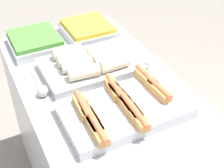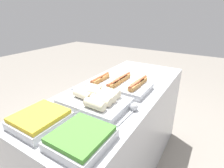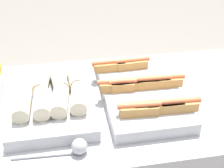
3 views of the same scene
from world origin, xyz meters
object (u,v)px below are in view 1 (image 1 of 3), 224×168
Objects in this scene: tray_hotdogs at (123,108)px; tray_side_back at (88,30)px; serving_spoon_near at (42,90)px; tray_wraps at (90,64)px; tray_side_front at (35,42)px; serving_spoon_far at (144,61)px.

tray_hotdogs is 1.78× the size of tray_side_back.
tray_hotdogs reaches higher than serving_spoon_near.
tray_wraps reaches higher than serving_spoon_near.
tray_side_front is at bearing -153.55° from tray_wraps.
tray_side_back reaches higher than serving_spoon_far.
tray_hotdogs is 1.11× the size of tray_wraps.
tray_side_back is 1.17× the size of serving_spoon_far.
tray_side_back is (0.00, 0.32, 0.00)m from tray_side_front.
tray_hotdogs is 0.72m from tray_side_back.
tray_wraps is 0.28m from serving_spoon_far.
tray_side_back is 1.18× the size of serving_spoon_near.
tray_wraps is (-0.35, 0.00, 0.00)m from tray_hotdogs.
tray_side_front reaches higher than serving_spoon_far.
tray_side_back is at bearing -162.46° from serving_spoon_far.
tray_wraps reaches higher than serving_spoon_far.
serving_spoon_near is at bearing -44.04° from tray_side_back.
tray_hotdogs is 0.39m from serving_spoon_near.
serving_spoon_near is at bearing -76.17° from tray_wraps.
tray_hotdogs is 0.35m from tray_wraps.
tray_wraps is 0.27m from serving_spoon_near.
tray_side_front is (-0.70, -0.17, -0.00)m from tray_hotdogs.
serving_spoon_near is (0.42, -0.09, -0.01)m from tray_side_front.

